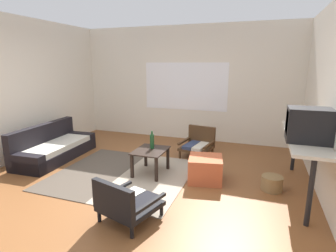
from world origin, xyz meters
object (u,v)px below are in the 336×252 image
object	(u,v)px
couch	(54,148)
crt_television	(309,125)
coffee_table	(151,155)
glass_bottle	(152,141)
console_shelf	(304,141)
ottoman_orange	(205,169)
wicker_basket	(272,183)
armchair_by_window	(198,143)
armchair_striped_foreground	(126,203)
clay_vase	(302,122)

from	to	relation	value
couch	crt_television	xyz separation A→B (m)	(4.37, -0.28, 0.86)
coffee_table	glass_bottle	xyz separation A→B (m)	(-0.01, 0.09, 0.21)
console_shelf	ottoman_orange	bearing A→B (deg)	-177.33
console_shelf	crt_television	bearing A→B (deg)	-90.57
glass_bottle	wicker_basket	size ratio (longest dim) A/B	0.99
couch	wicker_basket	distance (m)	4.02
couch	glass_bottle	distance (m)	2.12
console_shelf	couch	bearing A→B (deg)	-179.46
glass_bottle	wicker_basket	bearing A→B (deg)	-1.55
ottoman_orange	glass_bottle	xyz separation A→B (m)	(-0.93, 0.05, 0.36)
coffee_table	console_shelf	bearing A→B (deg)	2.56
couch	crt_television	distance (m)	4.47
armchair_by_window	console_shelf	bearing A→B (deg)	-31.70
armchair_by_window	crt_television	world-z (taller)	crt_television
console_shelf	glass_bottle	xyz separation A→B (m)	(-2.29, -0.02, -0.22)
armchair_striped_foreground	crt_television	xyz separation A→B (m)	(2.00, 1.19, 0.82)
armchair_by_window	wicker_basket	size ratio (longest dim) A/B	2.24
couch	glass_bottle	xyz separation A→B (m)	(2.09, 0.03, 0.34)
crt_television	clay_vase	bearing A→B (deg)	89.74
couch	armchair_by_window	size ratio (longest dim) A/B	2.57
crt_television	clay_vase	size ratio (longest dim) A/B	1.84
armchair_striped_foreground	ottoman_orange	bearing A→B (deg)	65.96
wicker_basket	ottoman_orange	bearing A→B (deg)	179.72
console_shelf	wicker_basket	distance (m)	0.76
console_shelf	clay_vase	bearing A→B (deg)	90.00
couch	armchair_by_window	xyz separation A→B (m)	(2.64, 1.12, 0.05)
ottoman_orange	console_shelf	bearing A→B (deg)	2.67
armchair_striped_foreground	wicker_basket	world-z (taller)	armchair_striped_foreground
couch	armchair_by_window	world-z (taller)	couch
armchair_by_window	armchair_striped_foreground	xyz separation A→B (m)	(-0.26, -2.58, -0.01)
glass_bottle	wicker_basket	distance (m)	1.98
glass_bottle	armchair_striped_foreground	bearing A→B (deg)	-79.03
couch	clay_vase	xyz separation A→B (m)	(4.38, 0.43, 0.75)
clay_vase	glass_bottle	distance (m)	2.36
armchair_striped_foreground	glass_bottle	size ratio (longest dim) A/B	2.52
armchair_by_window	glass_bottle	distance (m)	1.25
armchair_striped_foreground	clay_vase	distance (m)	2.84
couch	armchair_striped_foreground	distance (m)	2.79
armchair_by_window	ottoman_orange	bearing A→B (deg)	-71.38
armchair_by_window	ottoman_orange	world-z (taller)	armchair_by_window
couch	armchair_striped_foreground	bearing A→B (deg)	-31.62
crt_television	wicker_basket	bearing A→B (deg)	145.11
armchair_striped_foreground	wicker_basket	size ratio (longest dim) A/B	2.50
armchair_striped_foreground	clay_vase	world-z (taller)	clay_vase
console_shelf	crt_television	size ratio (longest dim) A/B	3.52
crt_television	glass_bottle	bearing A→B (deg)	172.49
crt_television	wicker_basket	xyz separation A→B (m)	(-0.36, 0.25, -0.96)
crt_television	armchair_striped_foreground	bearing A→B (deg)	-149.26
armchair_by_window	ottoman_orange	xyz separation A→B (m)	(0.38, -1.14, -0.06)
armchair_by_window	clay_vase	bearing A→B (deg)	-21.50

